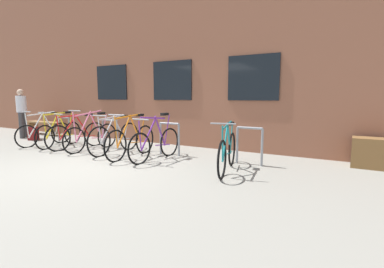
{
  "coord_description": "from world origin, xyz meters",
  "views": [
    {
      "loc": [
        4.62,
        -3.69,
        1.4
      ],
      "look_at": [
        1.58,
        1.6,
        0.6
      ],
      "focal_mm": 26.39,
      "sensor_mm": 36.0,
      "label": 1
    }
  ],
  "objects_px": {
    "bicycle_silver": "(115,137)",
    "person_by_bench": "(22,110)",
    "bicycle_red": "(78,134)",
    "planter_box": "(371,153)",
    "bicycle_pink": "(92,136)",
    "bicycle_white": "(45,133)",
    "backpack": "(33,134)",
    "bicycle_purple": "(156,143)",
    "wooden_bench": "(44,125)",
    "bicycle_orange": "(131,140)",
    "bicycle_teal": "(227,151)",
    "bicycle_yellow": "(60,133)"
  },
  "relations": [
    {
      "from": "bicycle_teal",
      "to": "bicycle_silver",
      "type": "height_order",
      "value": "bicycle_silver"
    },
    {
      "from": "bicycle_pink",
      "to": "person_by_bench",
      "type": "relative_size",
      "value": 1.06
    },
    {
      "from": "bicycle_teal",
      "to": "bicycle_purple",
      "type": "distance_m",
      "value": 1.78
    },
    {
      "from": "bicycle_pink",
      "to": "bicycle_red",
      "type": "bearing_deg",
      "value": 179.71
    },
    {
      "from": "bicycle_red",
      "to": "bicycle_orange",
      "type": "bearing_deg",
      "value": -3.85
    },
    {
      "from": "bicycle_teal",
      "to": "bicycle_purple",
      "type": "bearing_deg",
      "value": 176.73
    },
    {
      "from": "bicycle_red",
      "to": "bicycle_white",
      "type": "bearing_deg",
      "value": -174.03
    },
    {
      "from": "bicycle_purple",
      "to": "wooden_bench",
      "type": "height_order",
      "value": "bicycle_purple"
    },
    {
      "from": "bicycle_yellow",
      "to": "person_by_bench",
      "type": "height_order",
      "value": "person_by_bench"
    },
    {
      "from": "bicycle_white",
      "to": "bicycle_yellow",
      "type": "relative_size",
      "value": 0.98
    },
    {
      "from": "bicycle_orange",
      "to": "planter_box",
      "type": "bearing_deg",
      "value": 18.24
    },
    {
      "from": "person_by_bench",
      "to": "backpack",
      "type": "distance_m",
      "value": 1.11
    },
    {
      "from": "person_by_bench",
      "to": "planter_box",
      "type": "xyz_separation_m",
      "value": [
        10.22,
        1.07,
        -0.66
      ]
    },
    {
      "from": "backpack",
      "to": "bicycle_orange",
      "type": "bearing_deg",
      "value": -21.23
    },
    {
      "from": "bicycle_red",
      "to": "bicycle_silver",
      "type": "bearing_deg",
      "value": 1.58
    },
    {
      "from": "bicycle_red",
      "to": "person_by_bench",
      "type": "bearing_deg",
      "value": 173.36
    },
    {
      "from": "bicycle_orange",
      "to": "bicycle_yellow",
      "type": "relative_size",
      "value": 1.06
    },
    {
      "from": "bicycle_silver",
      "to": "bicycle_yellow",
      "type": "relative_size",
      "value": 1.07
    },
    {
      "from": "bicycle_orange",
      "to": "bicycle_white",
      "type": "bearing_deg",
      "value": 179.89
    },
    {
      "from": "bicycle_silver",
      "to": "bicycle_orange",
      "type": "bearing_deg",
      "value": -14.3
    },
    {
      "from": "bicycle_yellow",
      "to": "backpack",
      "type": "xyz_separation_m",
      "value": [
        -1.8,
        0.3,
        -0.16
      ]
    },
    {
      "from": "bicycle_silver",
      "to": "wooden_bench",
      "type": "xyz_separation_m",
      "value": [
        -4.9,
        1.24,
        -0.03
      ]
    },
    {
      "from": "bicycle_white",
      "to": "backpack",
      "type": "relative_size",
      "value": 3.8
    },
    {
      "from": "person_by_bench",
      "to": "planter_box",
      "type": "relative_size",
      "value": 2.38
    },
    {
      "from": "bicycle_orange",
      "to": "bicycle_pink",
      "type": "bearing_deg",
      "value": 174.81
    },
    {
      "from": "backpack",
      "to": "person_by_bench",
      "type": "bearing_deg",
      "value": 153.62
    },
    {
      "from": "bicycle_silver",
      "to": "person_by_bench",
      "type": "height_order",
      "value": "person_by_bench"
    },
    {
      "from": "bicycle_teal",
      "to": "planter_box",
      "type": "bearing_deg",
      "value": 34.41
    },
    {
      "from": "bicycle_pink",
      "to": "backpack",
      "type": "distance_m",
      "value": 3.08
    },
    {
      "from": "bicycle_orange",
      "to": "planter_box",
      "type": "height_order",
      "value": "bicycle_orange"
    },
    {
      "from": "bicycle_yellow",
      "to": "bicycle_red",
      "type": "bearing_deg",
      "value": 4.57
    },
    {
      "from": "bicycle_orange",
      "to": "bicycle_pink",
      "type": "distance_m",
      "value": 1.51
    },
    {
      "from": "bicycle_red",
      "to": "planter_box",
      "type": "height_order",
      "value": "bicycle_red"
    },
    {
      "from": "bicycle_teal",
      "to": "person_by_bench",
      "type": "relative_size",
      "value": 1.02
    },
    {
      "from": "bicycle_silver",
      "to": "bicycle_purple",
      "type": "relative_size",
      "value": 1.05
    },
    {
      "from": "bicycle_silver",
      "to": "bicycle_purple",
      "type": "bearing_deg",
      "value": -5.03
    },
    {
      "from": "bicycle_orange",
      "to": "backpack",
      "type": "xyz_separation_m",
      "value": [
        -4.57,
        0.38,
        -0.17
      ]
    },
    {
      "from": "bicycle_purple",
      "to": "bicycle_yellow",
      "type": "height_order",
      "value": "bicycle_purple"
    },
    {
      "from": "bicycle_teal",
      "to": "bicycle_white",
      "type": "xyz_separation_m",
      "value": [
        -5.79,
        0.05,
        -0.01
      ]
    },
    {
      "from": "bicycle_yellow",
      "to": "wooden_bench",
      "type": "relative_size",
      "value": 0.96
    },
    {
      "from": "bicycle_silver",
      "to": "person_by_bench",
      "type": "xyz_separation_m",
      "value": [
        -4.69,
        0.35,
        0.57
      ]
    },
    {
      "from": "bicycle_silver",
      "to": "person_by_bench",
      "type": "bearing_deg",
      "value": 175.76
    },
    {
      "from": "bicycle_red",
      "to": "wooden_bench",
      "type": "distance_m",
      "value": 3.75
    },
    {
      "from": "bicycle_orange",
      "to": "person_by_bench",
      "type": "xyz_separation_m",
      "value": [
        -5.39,
        0.53,
        0.57
      ]
    },
    {
      "from": "bicycle_white",
      "to": "backpack",
      "type": "bearing_deg",
      "value": 162.93
    },
    {
      "from": "bicycle_orange",
      "to": "bicycle_purple",
      "type": "bearing_deg",
      "value": 4.95
    },
    {
      "from": "bicycle_silver",
      "to": "bicycle_white",
      "type": "distance_m",
      "value": 2.66
    },
    {
      "from": "bicycle_purple",
      "to": "planter_box",
      "type": "relative_size",
      "value": 2.47
    },
    {
      "from": "person_by_bench",
      "to": "planter_box",
      "type": "bearing_deg",
      "value": 5.96
    },
    {
      "from": "wooden_bench",
      "to": "backpack",
      "type": "height_order",
      "value": "wooden_bench"
    }
  ]
}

